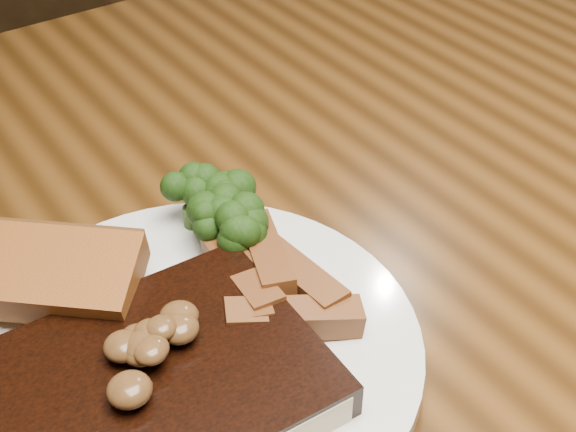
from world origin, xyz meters
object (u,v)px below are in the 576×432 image
(dining_table, at_px, (275,342))
(steak, at_px, (152,388))
(potato_wedges, at_px, (263,291))
(garlic_bread, at_px, (57,297))
(plate, at_px, (196,353))

(dining_table, xyz_separation_m, steak, (-0.13, -0.08, 0.12))
(potato_wedges, bearing_deg, garlic_bread, 147.69)
(steak, xyz_separation_m, potato_wedges, (0.09, 0.03, -0.00))
(dining_table, bearing_deg, steak, -149.27)
(dining_table, distance_m, steak, 0.20)
(plate, bearing_deg, potato_wedges, 6.75)
(dining_table, relative_size, garlic_bread, 15.04)
(garlic_bread, bearing_deg, dining_table, 34.29)
(dining_table, xyz_separation_m, potato_wedges, (-0.04, -0.05, 0.12))
(garlic_bread, distance_m, potato_wedges, 0.13)
(dining_table, bearing_deg, plate, -149.39)
(steak, bearing_deg, plate, 33.35)
(dining_table, xyz_separation_m, garlic_bread, (-0.15, 0.02, 0.12))
(dining_table, relative_size, plate, 5.85)
(dining_table, bearing_deg, potato_wedges, -129.58)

